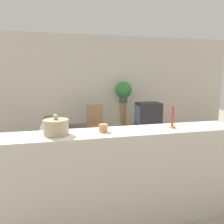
% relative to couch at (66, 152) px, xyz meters
% --- Properties ---
extents(ground_plane, '(14.00, 14.00, 0.00)m').
position_rel_couch_xyz_m(ground_plane, '(0.42, -1.31, -0.27)').
color(ground_plane, tan).
extents(wall_back, '(9.00, 0.06, 2.70)m').
position_rel_couch_xyz_m(wall_back, '(0.42, 2.12, 1.08)').
color(wall_back, beige).
rests_on(wall_back, ground_plane).
extents(couch, '(0.95, 2.07, 0.76)m').
position_rel_couch_xyz_m(couch, '(0.00, 0.00, 0.00)').
color(couch, '#605B51').
rests_on(couch, ground_plane).
extents(tv_stand, '(0.93, 0.54, 0.44)m').
position_rel_couch_xyz_m(tv_stand, '(1.98, 0.96, -0.05)').
color(tv_stand, '#9E754C').
rests_on(tv_stand, ground_plane).
extents(television, '(0.56, 0.45, 0.55)m').
position_rel_couch_xyz_m(television, '(1.97, 0.96, 0.45)').
color(television, '#232328').
rests_on(television, tv_stand).
extents(wooden_chair, '(0.44, 0.44, 0.93)m').
position_rel_couch_xyz_m(wooden_chair, '(0.75, 1.26, 0.25)').
color(wooden_chair, '#9E754C').
rests_on(wooden_chair, ground_plane).
extents(plant_stand, '(0.15, 0.15, 0.90)m').
position_rel_couch_xyz_m(plant_stand, '(1.60, 1.81, 0.18)').
color(plant_stand, '#9E754C').
rests_on(plant_stand, ground_plane).
extents(potted_plant, '(0.45, 0.45, 0.57)m').
position_rel_couch_xyz_m(potted_plant, '(1.60, 1.81, 0.96)').
color(potted_plant, '#4C4C51').
rests_on(potted_plant, plant_stand).
extents(foreground_counter, '(2.96, 0.44, 1.06)m').
position_rel_couch_xyz_m(foreground_counter, '(0.42, -1.69, 0.26)').
color(foreground_counter, beige).
rests_on(foreground_counter, ground_plane).
extents(decorative_bowl, '(0.25, 0.25, 0.21)m').
position_rel_couch_xyz_m(decorative_bowl, '(-0.13, -1.69, 0.87)').
color(decorative_bowl, tan).
rests_on(decorative_bowl, foreground_counter).
extents(candle_jar, '(0.09, 0.09, 0.08)m').
position_rel_couch_xyz_m(candle_jar, '(0.35, -1.69, 0.83)').
color(candle_jar, '#C6844C').
rests_on(candle_jar, foreground_counter).
extents(candlestick, '(0.07, 0.07, 0.25)m').
position_rel_couch_xyz_m(candlestick, '(1.14, -1.69, 0.87)').
color(candlestick, '#B7933D').
rests_on(candlestick, foreground_counter).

